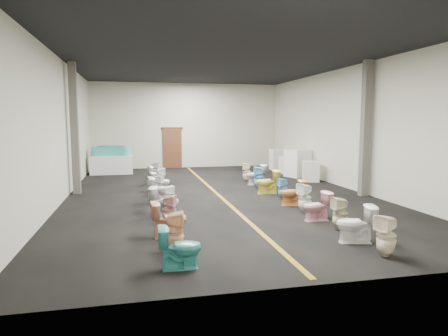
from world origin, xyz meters
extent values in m
plane|color=black|center=(0.00, 0.00, 0.00)|extent=(16.00, 16.00, 0.00)
plane|color=black|center=(0.00, 0.00, 4.50)|extent=(16.00, 16.00, 0.00)
plane|color=beige|center=(0.00, 8.00, 2.25)|extent=(10.00, 0.00, 10.00)
plane|color=beige|center=(0.00, -8.00, 2.25)|extent=(10.00, 0.00, 10.00)
plane|color=beige|center=(-5.00, 0.00, 2.25)|extent=(0.00, 16.00, 16.00)
plane|color=beige|center=(5.00, 0.00, 2.25)|extent=(0.00, 16.00, 16.00)
cube|color=#926A15|center=(0.00, 0.00, 0.00)|extent=(0.12, 15.60, 0.01)
cube|color=#562D19|center=(-0.80, 7.94, 1.05)|extent=(1.00, 0.10, 2.10)
cube|color=#331C11|center=(-0.80, 7.95, 2.12)|extent=(1.15, 0.08, 0.10)
cube|color=#59544C|center=(-4.75, 1.00, 2.25)|extent=(0.25, 0.25, 4.50)
cube|color=#59544C|center=(4.75, -1.50, 2.25)|extent=(0.25, 0.25, 4.50)
cube|color=white|center=(-3.86, 6.16, 0.43)|extent=(1.96, 1.00, 0.87)
cube|color=#3CABAD|center=(-3.86, 6.16, 1.05)|extent=(1.29, 0.85, 0.50)
cylinder|color=#3CABAD|center=(-4.45, 6.27, 1.05)|extent=(0.66, 0.66, 0.50)
cylinder|color=#3CABAD|center=(-3.27, 6.06, 1.05)|extent=(0.66, 0.66, 0.50)
cube|color=teal|center=(-3.86, 6.16, 1.25)|extent=(1.06, 0.62, 0.20)
cube|color=white|center=(4.40, 1.86, 0.42)|extent=(0.84, 0.84, 0.84)
cube|color=white|center=(4.40, 3.25, 0.61)|extent=(1.14, 1.14, 1.23)
cube|color=silver|center=(4.40, 4.44, 0.40)|extent=(0.72, 0.72, 0.80)
cube|color=silver|center=(4.40, 5.83, 0.53)|extent=(0.75, 0.75, 1.05)
imported|color=teal|center=(-2.03, -6.85, 0.37)|extent=(0.75, 0.45, 0.75)
imported|color=#F2B68A|center=(-2.04, -5.87, 0.39)|extent=(0.38, 0.38, 0.78)
imported|color=#DE9E7E|center=(-2.06, -4.92, 0.39)|extent=(0.80, 0.48, 0.79)
imported|color=#D79797|center=(-1.98, -3.88, 0.37)|extent=(0.44, 0.43, 0.74)
imported|color=silver|center=(-2.01, -2.96, 0.39)|extent=(0.87, 0.65, 0.79)
imported|color=white|center=(-1.85, -2.12, 0.34)|extent=(0.37, 0.37, 0.68)
imported|color=white|center=(-1.99, -1.12, 0.40)|extent=(0.83, 0.54, 0.80)
imported|color=white|center=(-2.03, -0.06, 0.36)|extent=(0.44, 0.43, 0.72)
imported|color=white|center=(-1.90, 0.75, 0.36)|extent=(0.76, 0.53, 0.71)
imported|color=white|center=(-1.84, 1.81, 0.37)|extent=(0.40, 0.39, 0.73)
imported|color=white|center=(-1.90, 2.75, 0.36)|extent=(0.77, 0.54, 0.71)
imported|color=silver|center=(-1.95, 3.69, 0.39)|extent=(0.43, 0.42, 0.78)
imported|color=#EFE1C6|center=(1.80, -7.07, 0.40)|extent=(0.46, 0.45, 0.80)
imported|color=white|center=(1.70, -6.17, 0.40)|extent=(0.86, 0.62, 0.80)
imported|color=beige|center=(1.87, -5.21, 0.39)|extent=(0.37, 0.36, 0.78)
imported|color=#F5AFB5|center=(1.72, -4.30, 0.37)|extent=(0.74, 0.44, 0.74)
imported|color=white|center=(1.81, -3.38, 0.41)|extent=(0.47, 0.47, 0.82)
imported|color=#D6843F|center=(1.82, -2.43, 0.38)|extent=(0.80, 0.52, 0.77)
imported|color=#69B0E1|center=(1.90, -1.47, 0.34)|extent=(0.36, 0.36, 0.69)
imported|color=#F4E751|center=(1.72, -0.44, 0.41)|extent=(0.84, 0.52, 0.82)
imported|color=#69B6E3|center=(1.73, 0.55, 0.43)|extent=(0.46, 0.45, 0.85)
imported|color=silver|center=(1.90, 1.48, 0.40)|extent=(0.81, 0.48, 0.80)
imported|color=#F2E8C2|center=(1.78, 2.37, 0.40)|extent=(0.44, 0.43, 0.79)
camera|label=1|loc=(-2.73, -13.47, 2.54)|focal=32.00mm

